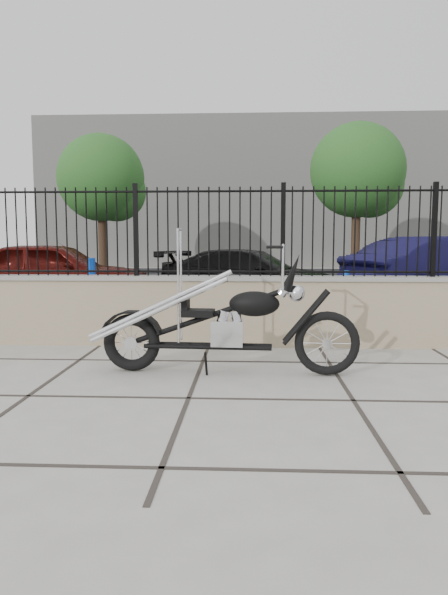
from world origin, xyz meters
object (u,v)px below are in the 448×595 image
chopper_motorcycle (223,300)px  car_black (251,276)px  car_red (55,273)px  car_blue (443,271)px

chopper_motorcycle → car_black: 6.48m
chopper_motorcycle → car_red: 7.25m
chopper_motorcycle → car_red: (-4.08, 5.99, -0.08)m
chopper_motorcycle → car_red: chopper_motorcycle is taller
chopper_motorcycle → car_blue: bearing=57.3°
car_blue → chopper_motorcycle: bearing=118.5°
car_red → car_blue: 8.71m
car_red → car_black: bearing=-86.1°
car_black → car_blue: (4.32, -0.01, 0.14)m
chopper_motorcycle → car_blue: chopper_motorcycle is taller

